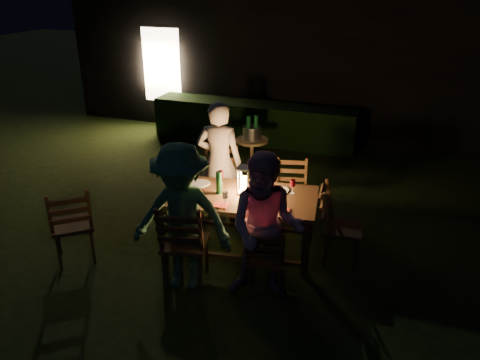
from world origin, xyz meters
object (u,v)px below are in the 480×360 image
(dining_table, at_px, (239,201))
(bottle_bucket_b, at_px, (256,129))
(person_house_side, at_px, (219,162))
(chair_near_left, at_px, (186,257))
(person_opp_right, at_px, (266,229))
(chair_far_right, at_px, (290,207))
(chair_end, at_px, (340,239))
(bottle_table, at_px, (219,183))
(side_table, at_px, (252,144))
(ice_bucket, at_px, (252,133))
(bottle_bucket_a, at_px, (248,130))
(person_opp_left, at_px, (182,219))
(chair_far_left, at_px, (219,198))
(chair_near_right, at_px, (266,271))
(lantern, at_px, (244,182))

(dining_table, height_order, bottle_bucket_b, bottle_bucket_b)
(person_house_side, height_order, bottle_bucket_b, person_house_side)
(chair_near_left, xyz_separation_m, person_opp_right, (0.90, 0.08, 0.49))
(chair_far_right, distance_m, chair_end, 1.03)
(bottle_table, bearing_deg, chair_end, 7.90)
(side_table, relative_size, ice_bucket, 2.39)
(person_opp_right, distance_m, bottle_bucket_b, 3.15)
(bottle_table, relative_size, side_table, 0.39)
(chair_far_right, xyz_separation_m, bottle_bucket_a, (-1.04, 1.30, 0.59))
(bottle_bucket_a, bearing_deg, person_opp_left, -84.88)
(bottle_bucket_a, bearing_deg, chair_end, -47.20)
(chair_end, distance_m, side_table, 2.70)
(chair_far_left, bearing_deg, chair_near_left, 86.78)
(chair_near_left, bearing_deg, chair_near_right, -5.13)
(chair_near_left, xyz_separation_m, chair_end, (1.56, 1.00, -0.02))
(chair_far_right, distance_m, ice_bucket, 1.75)
(person_house_side, height_order, person_opp_right, person_house_side)
(person_opp_right, relative_size, bottle_bucket_b, 5.11)
(bottle_bucket_b, bearing_deg, person_house_side, -92.13)
(person_house_side, xyz_separation_m, person_opp_right, (1.12, -1.50, -0.03))
(dining_table, relative_size, person_house_side, 1.15)
(chair_far_left, distance_m, ice_bucket, 1.56)
(ice_bucket, bearing_deg, dining_table, -75.73)
(chair_near_right, xyz_separation_m, bottle_bucket_a, (-1.16, 2.84, 0.61))
(dining_table, relative_size, ice_bucket, 6.54)
(ice_bucket, height_order, bottle_bucket_a, bottle_bucket_a)
(chair_far_right, relative_size, person_house_side, 0.56)
(person_opp_left, distance_m, side_table, 3.06)
(chair_end, bearing_deg, ice_bucket, -143.35)
(chair_far_right, distance_m, side_table, 1.70)
(chair_near_left, distance_m, bottle_bucket_b, 3.10)
(person_opp_left, xyz_separation_m, ice_bucket, (-0.22, 3.05, -0.01))
(person_house_side, distance_m, bottle_bucket_b, 1.47)
(side_table, bearing_deg, bottle_bucket_b, 38.66)
(chair_end, bearing_deg, person_house_side, -112.93)
(bottle_bucket_b, bearing_deg, dining_table, -77.20)
(chair_far_left, height_order, lantern, lantern)
(side_table, xyz_separation_m, ice_bucket, (0.00, 0.00, 0.19))
(chair_far_left, xyz_separation_m, person_opp_left, (0.22, -1.58, 0.52))
(person_opp_left, bearing_deg, side_table, 86.27)
(bottle_table, xyz_separation_m, side_table, (-0.31, 2.21, -0.28))
(chair_near_left, bearing_deg, bottle_bucket_a, 81.89)
(dining_table, height_order, chair_end, chair_end)
(chair_end, xyz_separation_m, bottle_bucket_a, (-1.82, 1.97, 0.57))
(chair_far_left, xyz_separation_m, side_table, (-0.00, 1.47, 0.31))
(chair_far_right, relative_size, side_table, 1.33)
(chair_near_right, distance_m, chair_far_right, 1.54)
(chair_near_right, xyz_separation_m, side_table, (-1.11, 2.88, 0.36))
(person_opp_left, xyz_separation_m, bottle_table, (0.09, 0.84, 0.07))
(chair_far_left, relative_size, bottle_table, 3.79)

